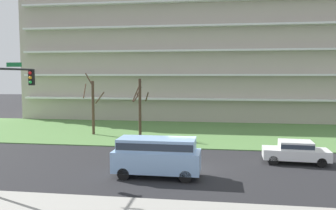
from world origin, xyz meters
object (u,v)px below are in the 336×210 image
Objects in this scene: tree_far_left at (93,105)px; van_blue_center_left at (157,154)px; traffic_signal_mast at (4,103)px; tree_left at (140,106)px; sedan_white_near_left at (296,151)px.

tree_far_left is 1.22× the size of van_blue_center_left.
tree_far_left is 0.93× the size of traffic_signal_mast.
sedan_white_near_left is (12.89, -8.15, -2.24)m from tree_left.
tree_far_left is 16.51m from traffic_signal_mast.
tree_far_left is at bearing 173.07° from tree_left.
traffic_signal_mast is at bearing -103.53° from tree_left.
tree_left is 1.10× the size of van_blue_center_left.
traffic_signal_mast is (-3.80, -15.78, 1.50)m from tree_left.
tree_far_left is 1.10× the size of tree_left.
tree_far_left is 1.41× the size of sedan_white_near_left.
traffic_signal_mast reaches higher than tree_left.
tree_left is at bearing -28.93° from sedan_white_near_left.
van_blue_center_left is at bearing 22.12° from traffic_signal_mast.
tree_far_left is at bearing 124.68° from van_blue_center_left.
tree_far_left reaches higher than tree_left.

